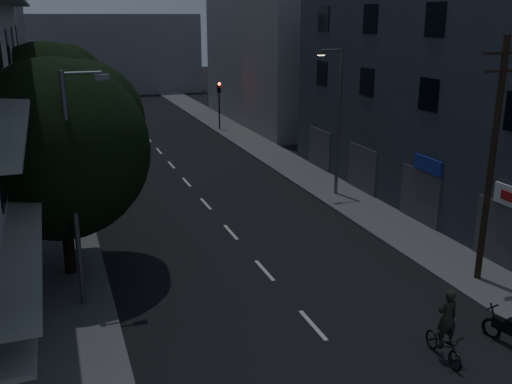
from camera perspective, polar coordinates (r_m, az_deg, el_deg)
ground at (r=35.68m, az=-7.14°, el=1.20°), size 160.00×160.00×0.00m
sidewalk_left at (r=34.87m, az=-19.23°, el=0.10°), size 3.00×90.00×0.15m
sidewalk_right at (r=37.94m, az=3.95°, el=2.38°), size 3.00×90.00×0.15m
lane_markings at (r=41.60m, az=-9.10°, el=3.42°), size 0.15×60.50×0.01m
building_right at (r=30.04m, az=20.86°, el=7.94°), size 6.19×28.00×11.00m
building_far_right at (r=54.22m, az=1.13°, el=13.75°), size 6.00×20.00×13.00m
building_far_end at (r=79.00m, az=-14.91°, el=13.19°), size 24.00×8.00×10.00m
tree_near at (r=22.19m, az=-19.02°, el=4.73°), size 6.70×6.70×8.26m
tree_mid at (r=34.29m, az=-20.01°, el=8.81°), size 6.77×6.77×8.33m
tree_far at (r=44.09m, az=-20.28°, el=9.36°), size 5.67×5.67×7.01m
traffic_signal_far_right at (r=50.58m, az=-3.71°, el=9.60°), size 0.28×0.37×4.10m
traffic_signal_far_left at (r=47.99m, az=-18.66°, el=8.33°), size 0.28×0.37×4.10m
street_lamp_left_near at (r=19.54m, az=-17.58°, el=1.09°), size 1.51×0.25×8.00m
street_lamp_right at (r=31.52m, az=8.10°, el=7.62°), size 1.51×0.25×8.00m
street_lamp_left_far at (r=38.17m, az=-19.53°, el=8.46°), size 1.51×0.25×8.00m
utility_pole at (r=22.20m, az=22.54°, el=3.16°), size 1.80×0.24×9.00m
motorcycle at (r=19.62m, az=23.93°, el=-12.65°), size 0.66×1.84×1.20m
cyclist at (r=18.12m, az=18.37°, el=-13.51°), size 0.73×1.83×2.27m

